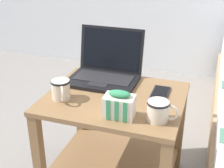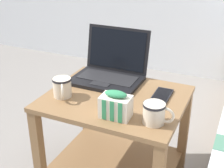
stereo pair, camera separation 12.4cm
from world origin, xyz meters
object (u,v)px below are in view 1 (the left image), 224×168
at_px(mug_front_left, 61,89).
at_px(cell_phone, 160,93).
at_px(laptop, 105,70).
at_px(mug_front_right, 159,110).
at_px(snack_bag, 119,105).

bearing_deg(mug_front_left, cell_phone, 24.33).
xyz_separation_m(laptop, mug_front_right, (0.34, -0.32, -0.00)).
bearing_deg(mug_front_right, snack_bag, -172.60).
bearing_deg(laptop, mug_front_left, -112.99).
xyz_separation_m(laptop, snack_bag, (0.18, -0.34, 0.00)).
bearing_deg(cell_phone, laptop, 164.68).
bearing_deg(cell_phone, mug_front_right, -81.17).
relative_size(mug_front_right, cell_phone, 0.82).
bearing_deg(mug_front_right, cell_phone, 98.83).
height_order(mug_front_left, mug_front_right, mug_front_left).
distance_m(laptop, snack_bag, 0.38).
bearing_deg(mug_front_left, mug_front_right, -5.54).
relative_size(mug_front_left, cell_phone, 0.74).
relative_size(laptop, snack_bag, 2.72).
bearing_deg(mug_front_right, laptop, 137.00).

